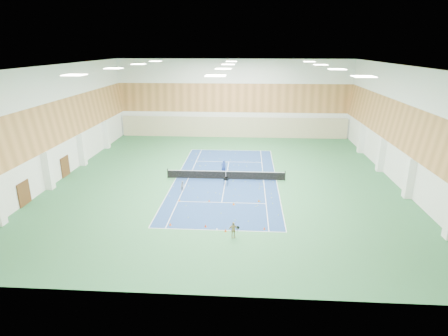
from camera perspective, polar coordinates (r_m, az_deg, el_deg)
The scene contains 22 objects.
ground at distance 40.85m, azimuth 0.27°, elevation -1.72°, with size 40.00×40.00×0.00m, color #2E6B3F.
room_shell at distance 39.21m, azimuth 0.29°, elevation 6.55°, with size 36.00×40.00×12.00m, color white, non-canonical shape.
wood_cladding at distance 38.86m, azimuth 0.29°, elevation 9.44°, with size 36.00×40.00×8.00m, color #BC7E46, non-canonical shape.
ceiling_light_grid at distance 38.46m, azimuth 0.30°, elevation 15.22°, with size 21.40×25.40×0.06m, color white, non-canonical shape.
court_surface at distance 40.85m, azimuth 0.27°, elevation -1.71°, with size 10.97×23.77×0.01m, color navy.
tennis_balls_scatter at distance 40.83m, azimuth 0.27°, elevation -1.66°, with size 10.57×22.77×0.07m, color #C1E326, non-canonical shape.
tennis_net at distance 40.66m, azimuth 0.27°, elevation -0.99°, with size 12.80×0.10×1.10m, color black, non-canonical shape.
back_curtain at distance 59.42m, azimuth 1.43°, elevation 6.23°, with size 35.40×0.16×3.20m, color #C6B793.
door_left_a at distance 38.65m, azimuth -28.16°, elevation -3.43°, with size 0.08×1.80×2.20m, color #593319.
door_left_b at distance 45.20m, azimuth -23.04°, elevation 0.23°, with size 0.08×1.80×2.20m, color #593319.
coach at distance 42.45m, azimuth -0.08°, elevation 0.18°, with size 0.57×0.38×1.58m, color navy.
child_court at distance 37.69m, azimuth -6.29°, elevation -2.74°, with size 0.50×0.39×1.03m, color #97979F.
child_apron at distance 28.65m, azimuth 1.41°, elevation -9.41°, with size 0.75×0.31×1.28m, color tan.
ball_cart at distance 39.07m, azimuth 0.35°, elevation -2.02°, with size 0.48×0.48×0.84m, color black, non-canonical shape.
cone_svc_a at distance 35.44m, azimuth -6.86°, elevation -4.88°, with size 0.19×0.19×0.20m, color #D55E0B.
cone_svc_b at distance 35.13m, azimuth -2.28°, elevation -4.98°, with size 0.17×0.17×0.19m, color #FF530D.
cone_svc_c at distance 34.38m, azimuth 1.48°, elevation -5.46°, with size 0.22×0.22×0.25m, color orange.
cone_svc_d at distance 35.21m, azimuth 5.34°, elevation -4.96°, with size 0.21×0.21×0.23m, color orange.
cone_base_a at distance 30.98m, azimuth -8.19°, elevation -8.46°, with size 0.21×0.21×0.23m, color #EB530C.
cone_base_b at distance 30.45m, azimuth -2.84°, elevation -8.78°, with size 0.21×0.21×0.23m, color #ED3D0C.
cone_base_c at distance 29.72m, azimuth 0.24°, elevation -9.47°, with size 0.21×0.21×0.23m, color #DC4A0B.
cone_base_d at distance 30.21m, azimuth 6.17°, elevation -9.11°, with size 0.20×0.20×0.21m, color #FF4E0D.
Camera 1 is at (2.30, -38.34, 13.91)m, focal length 30.00 mm.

